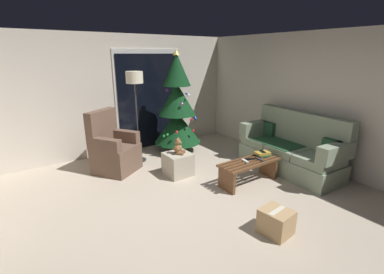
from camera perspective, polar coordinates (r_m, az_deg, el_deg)
The scene contains 18 objects.
ground_plane at distance 3.90m, azimuth 1.09°, elevation -15.57°, with size 7.00×7.00×0.00m, color #B2A38E.
wall_back at distance 6.10m, azimuth -16.12°, elevation 8.31°, with size 5.72×0.12×2.50m, color beige.
wall_right at distance 5.55m, azimuth 26.02°, elevation 6.46°, with size 0.12×6.00×2.50m, color beige.
patio_door_frame at distance 6.36m, azimuth -8.84°, elevation 7.73°, with size 1.60×0.02×2.20m, color silver.
patio_door_glass at distance 6.35m, azimuth -8.75°, elevation 7.27°, with size 1.50×0.02×2.10m, color black.
couch at distance 5.41m, azimuth 20.05°, elevation -2.41°, with size 0.89×1.98×1.08m.
coffee_table at distance 4.70m, azimuth 11.76°, elevation -6.42°, with size 1.10×0.40×0.39m.
remote_graphite at distance 4.73m, azimuth 13.98°, elevation -4.55°, with size 0.04×0.16×0.02m, color #333338.
remote_white at distance 4.61m, azimuth 11.00°, elevation -4.91°, with size 0.04×0.16×0.02m, color silver.
remote_black at distance 4.72m, azimuth 12.07°, elevation -4.45°, with size 0.04×0.16×0.02m, color black.
book_stack at distance 4.94m, azimuth 14.48°, elevation -3.37°, with size 0.27×0.23×0.07m.
cell_phone at distance 4.93m, azimuth 14.46°, elevation -2.94°, with size 0.07×0.14×0.01m, color black.
christmas_tree at distance 5.92m, azimuth -3.12°, elevation 5.90°, with size 1.01×1.01×2.19m.
armchair at distance 5.24m, azimuth -16.06°, elevation -2.62°, with size 0.95×0.95×1.13m.
floor_lamp at distance 5.37m, azimuth -11.80°, elevation 10.28°, with size 0.32×0.32×1.78m.
ottoman at distance 4.93m, azimuth -2.93°, elevation -5.66°, with size 0.44×0.44×0.40m, color #B2A893.
teddy_bear_chestnut at distance 4.82m, azimuth -2.86°, elevation -2.13°, with size 0.21×0.22×0.29m.
cardboard_box_taped_mid_floor at distance 3.61m, azimuth 17.09°, elevation -16.51°, with size 0.36×0.39×0.31m.
Camera 1 is at (-1.94, -2.66, 2.10)m, focal length 25.62 mm.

